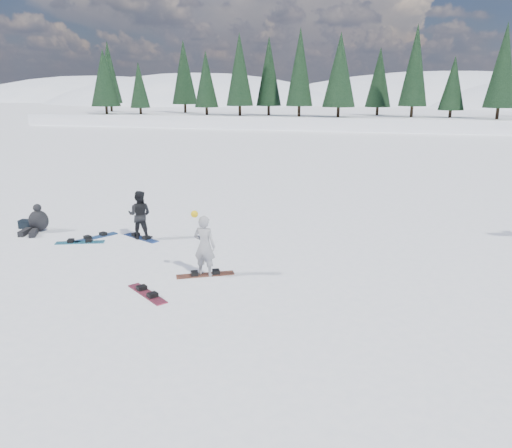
{
  "coord_description": "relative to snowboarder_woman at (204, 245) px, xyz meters",
  "views": [
    {
      "loc": [
        5.09,
        -11.78,
        4.66
      ],
      "look_at": [
        1.47,
        1.01,
        1.1
      ],
      "focal_mm": 35.0,
      "sensor_mm": 36.0,
      "label": 1
    }
  ],
  "objects": [
    {
      "name": "snowboard_woman",
      "position": [
        0.0,
        0.0,
        -0.8
      ],
      "size": [
        1.45,
        0.96,
        0.03
      ],
      "primitive_type": "cube",
      "rotation": [
        0.0,
        0.0,
        0.49
      ],
      "color": "brown",
      "rests_on": "ground"
    },
    {
      "name": "snowboard_loose_a",
      "position": [
        -4.72,
        2.23,
        -0.8
      ],
      "size": [
        0.94,
        1.46,
        0.03
      ],
      "primitive_type": "cube",
      "rotation": [
        0.0,
        0.0,
        1.09
      ],
      "color": "#1C4F9C",
      "rests_on": "ground"
    },
    {
      "name": "snowboarder_man",
      "position": [
        -3.26,
        2.59,
        -0.03
      ],
      "size": [
        0.86,
        0.72,
        1.58
      ],
      "primitive_type": "imported",
      "rotation": [
        0.0,
        0.0,
        3.32
      ],
      "color": "black",
      "rests_on": "ground"
    },
    {
      "name": "alpine_backdrop",
      "position": [
        -12.21,
        189.56,
        -14.79
      ],
      "size": [
        412.5,
        227.0,
        53.2
      ],
      "color": "white",
      "rests_on": "ground"
    },
    {
      "name": "snowboard_loose_c",
      "position": [
        -4.87,
        1.6,
        -0.8
      ],
      "size": [
        1.5,
        0.81,
        0.03
      ],
      "primitive_type": "cube",
      "rotation": [
        0.0,
        0.0,
        0.38
      ],
      "color": "teal",
      "rests_on": "ground"
    },
    {
      "name": "snowboard_loose_b",
      "position": [
        -0.86,
        -1.55,
        -0.8
      ],
      "size": [
        1.38,
        1.1,
        0.03
      ],
      "primitive_type": "cube",
      "rotation": [
        0.0,
        0.0,
        -0.62
      ],
      "color": "maroon",
      "rests_on": "ground"
    },
    {
      "name": "snowboarder_woman",
      "position": [
        0.0,
        0.0,
        0.0
      ],
      "size": [
        0.61,
        0.43,
        1.75
      ],
      "rotation": [
        0.0,
        0.0,
        3.07
      ],
      "color": "gray",
      "rests_on": "ground"
    },
    {
      "name": "gear_bag",
      "position": [
        -7.71,
        2.61,
        -0.67
      ],
      "size": [
        0.49,
        0.36,
        0.3
      ],
      "primitive_type": "cube",
      "rotation": [
        0.0,
        0.0,
        0.13
      ],
      "color": "black",
      "rests_on": "ground"
    },
    {
      "name": "seated_rider",
      "position": [
        -7.01,
        2.35,
        -0.45
      ],
      "size": [
        0.84,
        1.23,
        0.96
      ],
      "rotation": [
        0.0,
        0.0,
        0.36
      ],
      "color": "black",
      "rests_on": "ground"
    },
    {
      "name": "snowboard_man",
      "position": [
        -3.26,
        2.59,
        -0.8
      ],
      "size": [
        1.48,
        0.88,
        0.03
      ],
      "primitive_type": "cube",
      "rotation": [
        0.0,
        0.0,
        -0.43
      ],
      "color": "navy",
      "rests_on": "ground"
    },
    {
      "name": "ground",
      "position": [
        -0.49,
        0.38,
        -0.82
      ],
      "size": [
        420.0,
        420.0,
        0.0
      ],
      "primitive_type": "plane",
      "color": "white",
      "rests_on": "ground"
    }
  ]
}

